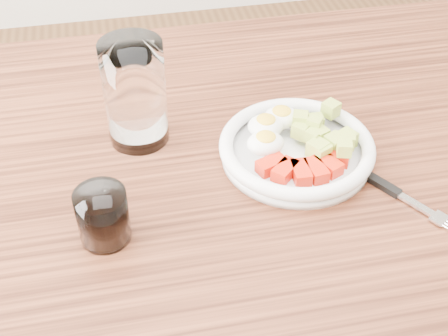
% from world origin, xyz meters
% --- Properties ---
extents(dining_table, '(1.50, 0.90, 0.77)m').
position_xyz_m(dining_table, '(0.00, 0.00, 0.67)').
color(dining_table, brown).
rests_on(dining_table, ground).
extents(bowl, '(0.21, 0.21, 0.05)m').
position_xyz_m(bowl, '(0.10, 0.05, 0.79)').
color(bowl, white).
rests_on(bowl, dining_table).
extents(fork, '(0.12, 0.17, 0.01)m').
position_xyz_m(fork, '(0.20, -0.04, 0.77)').
color(fork, black).
rests_on(fork, dining_table).
extents(water_glass, '(0.09, 0.09, 0.15)m').
position_xyz_m(water_glass, '(-0.11, 0.13, 0.85)').
color(water_glass, white).
rests_on(water_glass, dining_table).
extents(coffee_glass, '(0.06, 0.06, 0.07)m').
position_xyz_m(coffee_glass, '(-0.17, -0.05, 0.80)').
color(coffee_glass, white).
rests_on(coffee_glass, dining_table).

